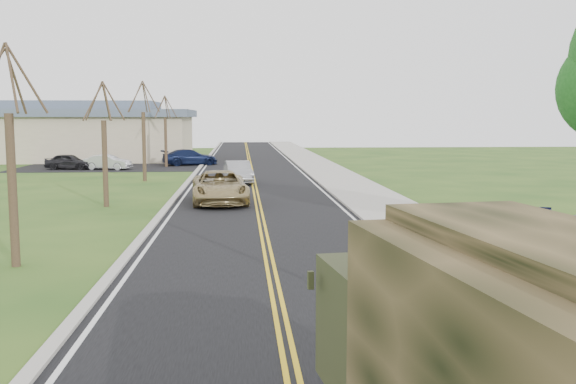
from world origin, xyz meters
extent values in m
cube|color=black|center=(0.00, 40.00, 0.01)|extent=(8.00, 120.00, 0.01)
cube|color=#9E998E|center=(4.15, 40.00, 0.06)|extent=(0.30, 120.00, 0.12)
cube|color=#9E998E|center=(5.90, 40.00, 0.05)|extent=(3.20, 120.00, 0.10)
cube|color=#9E998E|center=(-4.15, 40.00, 0.05)|extent=(0.30, 120.00, 0.10)
cylinder|color=#38281C|center=(-7.00, 10.00, 2.10)|extent=(0.24, 0.24, 4.20)
cylinder|color=#38281C|center=(-6.52, 10.13, 5.13)|extent=(1.01, 0.33, 1.90)
cylinder|color=#38281C|center=(-6.97, 10.62, 5.05)|extent=(0.13, 1.29, 1.74)
cylinder|color=#38281C|center=(-6.73, 9.59, 5.13)|extent=(0.58, 0.90, 1.90)
cylinder|color=#38281C|center=(-7.00, 22.00, 1.98)|extent=(0.24, 0.24, 3.96)
cylinder|color=#38281C|center=(-6.55, 22.12, 4.83)|extent=(0.96, 0.32, 1.79)
cylinder|color=#38281C|center=(-6.97, 22.58, 4.76)|extent=(0.12, 1.22, 1.65)
cylinder|color=#38281C|center=(-7.43, 22.17, 4.83)|extent=(0.93, 0.41, 1.79)
cylinder|color=#38281C|center=(-7.37, 21.55, 4.76)|extent=(0.75, 0.99, 1.67)
cylinder|color=#38281C|center=(-6.75, 21.61, 4.83)|extent=(0.55, 0.85, 1.80)
cylinder|color=#38281C|center=(-7.00, 34.00, 2.22)|extent=(0.24, 0.24, 4.44)
cylinder|color=#38281C|center=(-6.50, 34.13, 5.42)|extent=(1.07, 0.35, 2.00)
cylinder|color=#38281C|center=(-6.97, 34.65, 5.34)|extent=(0.13, 1.36, 1.84)
cylinder|color=#38281C|center=(-7.49, 34.19, 5.42)|extent=(1.03, 0.46, 2.00)
cylinder|color=#38281C|center=(-7.41, 33.49, 5.34)|extent=(0.83, 1.10, 1.87)
cylinder|color=#38281C|center=(-6.72, 33.56, 5.42)|extent=(0.61, 0.95, 2.01)
cylinder|color=#38281C|center=(-7.00, 46.00, 2.04)|extent=(0.24, 0.24, 4.08)
cylinder|color=#38281C|center=(-6.54, 46.12, 4.98)|extent=(0.99, 0.33, 1.84)
cylinder|color=#38281C|center=(-6.97, 46.60, 4.91)|extent=(0.13, 1.25, 1.69)
cylinder|color=#38281C|center=(-7.45, 46.17, 4.98)|extent=(0.95, 0.42, 1.85)
cylinder|color=#38281C|center=(-7.38, 45.53, 4.91)|extent=(0.77, 1.02, 1.72)
cylinder|color=#38281C|center=(-6.74, 45.60, 4.98)|extent=(0.57, 0.88, 1.85)
cube|color=tan|center=(-16.00, 56.00, 2.10)|extent=(20.00, 12.00, 4.20)
cube|color=#475466|center=(-16.00, 56.00, 4.50)|extent=(21.00, 13.00, 0.70)
cube|color=#475466|center=(-16.00, 56.00, 5.20)|extent=(14.00, 8.00, 0.90)
cube|color=black|center=(-10.00, 46.00, 0.01)|extent=(18.00, 10.00, 0.02)
cube|color=#2F341C|center=(1.35, -0.52, 1.71)|extent=(2.37, 1.98, 1.26)
cube|color=black|center=(1.25, 0.28, 1.89)|extent=(1.98, 0.33, 0.63)
imported|color=#9A8657|center=(-1.81, 22.81, 0.78)|extent=(2.97, 5.75, 1.55)
imported|color=#9E9EA2|center=(-0.97, 32.17, 0.69)|extent=(1.98, 4.35, 1.38)
imported|color=black|center=(-14.34, 43.89, 0.63)|extent=(3.88, 2.05, 1.26)
imported|color=silver|center=(-11.25, 43.46, 0.60)|extent=(3.83, 2.04, 1.20)
imported|color=#0E1735|center=(-5.18, 47.86, 0.69)|extent=(5.12, 3.37, 1.38)
camera|label=1|loc=(-0.78, -7.83, 4.08)|focal=40.00mm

